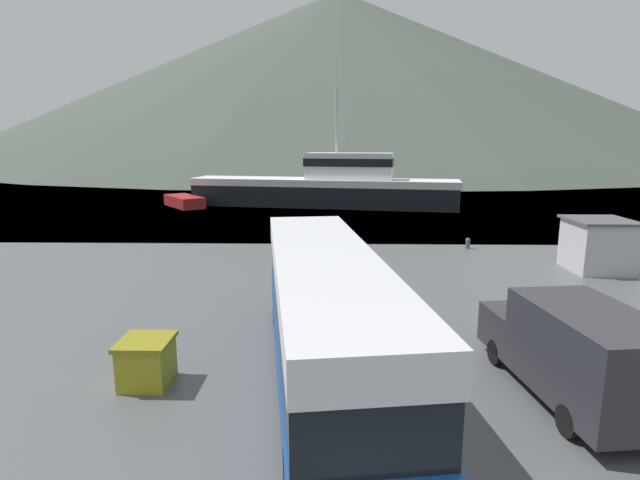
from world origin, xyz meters
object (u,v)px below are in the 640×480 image
small_boat (184,201)px  storage_bin (147,361)px  fishing_boat (327,186)px  dock_kiosk (598,245)px  tour_bus (325,311)px  delivery_van (575,350)px

small_boat → storage_bin: bearing=68.1°
fishing_boat → dock_kiosk: 26.78m
tour_bus → fishing_boat: fishing_boat is taller
delivery_van → dock_kiosk: (6.95, 12.36, -0.02)m
dock_kiosk → delivery_van: bearing=-119.3°
fishing_boat → dock_kiosk: fishing_boat is taller
dock_kiosk → small_boat: dock_kiosk is taller
delivery_van → dock_kiosk: dock_kiosk is taller
tour_bus → dock_kiosk: bearing=33.9°
tour_bus → small_boat: tour_bus is taller
delivery_van → small_boat: (-19.65, 35.15, -0.77)m
delivery_van → storage_bin: (-10.54, 0.55, -0.67)m
delivery_van → dock_kiosk: size_ratio=1.95×
delivery_van → storage_bin: bearing=170.4°
delivery_van → tour_bus: bearing=165.3°
delivery_van → small_boat: 40.27m
delivery_van → small_boat: size_ratio=1.06×
fishing_boat → small_boat: size_ratio=4.60×
fishing_boat → dock_kiosk: size_ratio=8.45×
delivery_van → dock_kiosk: 14.18m
tour_bus → small_boat: 36.95m
small_boat → tour_bus: bearing=75.1°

